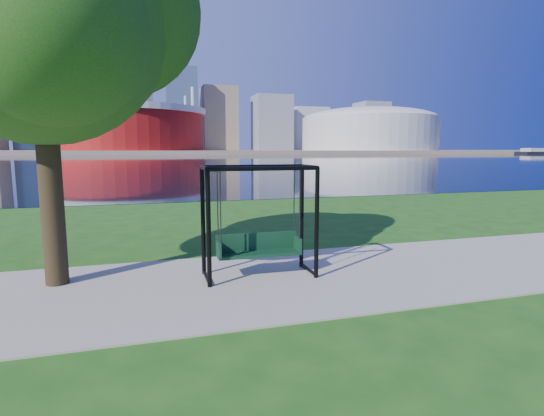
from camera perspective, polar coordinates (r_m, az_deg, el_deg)
name	(u,v)px	position (r m, az deg, el deg)	size (l,w,h in m)	color
ground	(286,272)	(8.59, 1.84, -8.55)	(900.00, 900.00, 0.00)	#1E5114
path	(294,278)	(8.14, 2.98, -9.39)	(120.00, 4.00, 0.03)	#9E937F
river	(154,159)	(109.87, -15.55, 6.31)	(900.00, 180.00, 0.02)	black
far_bank	(147,152)	(313.82, -16.49, 7.27)	(900.00, 228.00, 2.00)	#937F60
stadium	(127,127)	(243.21, -18.86, 10.22)	(83.00, 83.00, 32.00)	maroon
arena	(369,128)	(279.43, 12.91, 10.42)	(84.00, 84.00, 26.56)	beige
skyline	(138,103)	(328.91, -17.51, 13.34)	(392.00, 66.00, 96.50)	gray
swing	(259,224)	(8.03, -1.80, -2.14)	(2.10, 0.94, 2.14)	black
park_tree	(35,8)	(8.73, -29.21, 22.38)	(5.51, 4.98, 6.85)	black
barge	(544,151)	(285.20, 32.72, 6.43)	(32.80, 9.00, 3.27)	black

